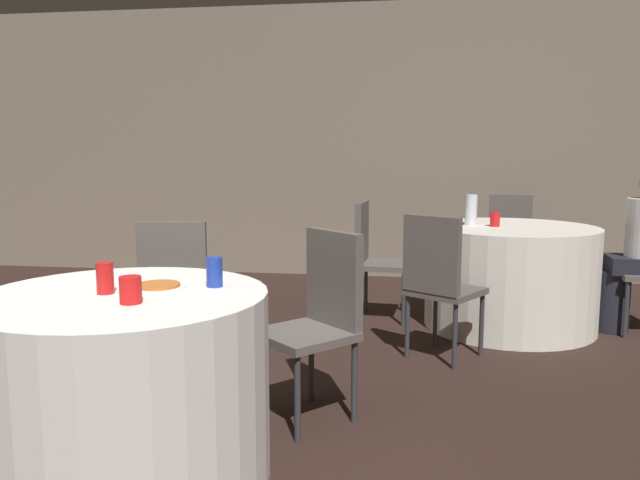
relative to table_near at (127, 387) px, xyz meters
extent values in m
cube|color=gray|center=(-0.18, 4.31, 1.02)|extent=(16.00, 0.06, 2.80)
cylinder|color=white|center=(0.00, 0.00, 0.00)|extent=(1.13, 1.13, 0.76)
cylinder|color=white|center=(1.84, 2.51, 0.00)|extent=(1.25, 1.25, 0.76)
cube|color=#59514C|center=(-0.18, 0.86, 0.05)|extent=(0.47, 0.47, 0.04)
cube|color=#59514C|center=(-0.21, 1.04, 0.30)|extent=(0.38, 0.13, 0.47)
cylinder|color=#333338|center=(0.02, 0.73, -0.18)|extent=(0.03, 0.03, 0.41)
cylinder|color=#333338|center=(-0.31, 0.66, -0.18)|extent=(0.03, 0.03, 0.41)
cylinder|color=#333338|center=(-0.04, 1.07, -0.18)|extent=(0.03, 0.03, 0.41)
cylinder|color=#333338|center=(-0.38, 1.00, -0.18)|extent=(0.03, 0.03, 0.41)
cube|color=#59514C|center=(0.60, 0.64, 0.05)|extent=(0.57, 0.57, 0.04)
cube|color=#59514C|center=(0.73, 0.77, 0.30)|extent=(0.31, 0.30, 0.47)
cylinder|color=#333338|center=(0.61, 0.40, -0.18)|extent=(0.03, 0.03, 0.41)
cylinder|color=#333338|center=(0.36, 0.64, -0.18)|extent=(0.03, 0.03, 0.41)
cylinder|color=#333338|center=(0.84, 0.65, -0.18)|extent=(0.03, 0.03, 0.41)
cylinder|color=#333338|center=(0.60, 0.88, -0.18)|extent=(0.03, 0.03, 0.41)
cylinder|color=#333338|center=(2.61, 2.32, -0.18)|extent=(0.03, 0.03, 0.41)
cylinder|color=#333338|center=(2.62, 2.66, -0.18)|extent=(0.03, 0.03, 0.41)
cube|color=#59514C|center=(1.97, 3.45, 0.05)|extent=(0.45, 0.45, 0.04)
cube|color=#59514C|center=(1.99, 3.63, 0.30)|extent=(0.38, 0.10, 0.47)
cylinder|color=#333338|center=(2.11, 3.26, -0.18)|extent=(0.03, 0.03, 0.41)
cylinder|color=#333338|center=(1.77, 3.30, -0.18)|extent=(0.03, 0.03, 0.41)
cylinder|color=#333338|center=(2.16, 3.59, -0.18)|extent=(0.03, 0.03, 0.41)
cylinder|color=#333338|center=(1.82, 3.64, -0.18)|extent=(0.03, 0.03, 0.41)
cube|color=#59514C|center=(0.90, 2.59, 0.05)|extent=(0.43, 0.43, 0.04)
cube|color=#59514C|center=(0.72, 2.61, 0.30)|extent=(0.08, 0.38, 0.47)
cylinder|color=#333338|center=(1.08, 2.75, -0.18)|extent=(0.03, 0.03, 0.41)
cylinder|color=#333338|center=(1.05, 2.41, -0.18)|extent=(0.03, 0.03, 0.41)
cylinder|color=#333338|center=(0.74, 2.77, -0.18)|extent=(0.03, 0.03, 0.41)
cylinder|color=#333338|center=(0.71, 2.43, -0.18)|extent=(0.03, 0.03, 0.41)
cube|color=#59514C|center=(1.32, 1.72, 0.05)|extent=(0.55, 0.55, 0.04)
cube|color=#59514C|center=(1.23, 1.57, 0.30)|extent=(0.35, 0.25, 0.47)
cylinder|color=#333338|center=(1.27, 1.95, -0.18)|extent=(0.03, 0.03, 0.41)
cylinder|color=#333338|center=(1.56, 1.77, -0.18)|extent=(0.03, 0.03, 0.41)
cylinder|color=#333338|center=(1.09, 1.67, -0.18)|extent=(0.03, 0.03, 0.41)
cylinder|color=#333338|center=(1.37, 1.48, -0.18)|extent=(0.03, 0.03, 0.41)
cylinder|color=black|center=(2.56, 2.49, -0.16)|extent=(0.24, 0.24, 0.45)
cube|color=black|center=(2.67, 2.49, 0.12)|extent=(0.33, 0.31, 0.12)
cylinder|color=white|center=(0.10, 0.11, 0.38)|extent=(0.23, 0.23, 0.01)
cylinder|color=#BC6628|center=(0.10, 0.11, 0.39)|extent=(0.17, 0.17, 0.01)
cylinder|color=red|center=(-0.06, -0.01, 0.44)|extent=(0.07, 0.07, 0.12)
cylinder|color=#1E38A5|center=(0.32, 0.17, 0.44)|extent=(0.07, 0.07, 0.12)
cylinder|color=red|center=(0.10, -0.15, 0.43)|extent=(0.08, 0.08, 0.10)
cylinder|color=silver|center=(1.54, 2.55, 0.49)|extent=(0.09, 0.09, 0.23)
cylinder|color=red|center=(1.71, 2.48, 0.43)|extent=(0.07, 0.07, 0.11)
camera|label=1|loc=(1.10, -2.22, 0.92)|focal=35.00mm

